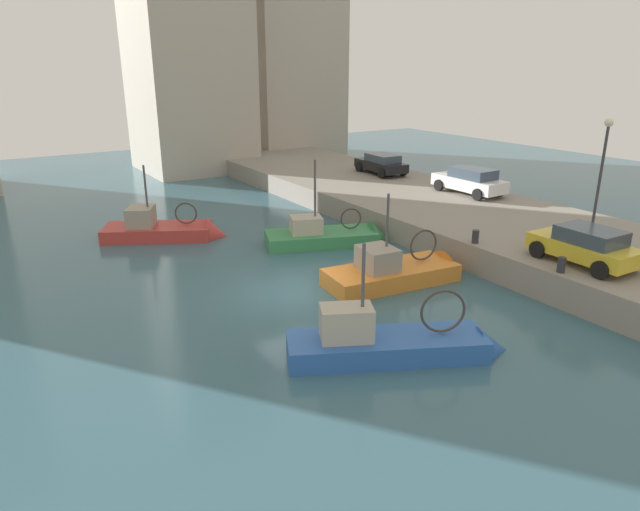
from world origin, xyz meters
TOP-DOWN VIEW (x-y plane):
  - water_surface at (0.00, 0.00)m, footprint 80.00×80.00m
  - quay_wall at (11.50, 0.00)m, footprint 9.00×56.00m
  - fishing_boat_red at (-1.93, 9.33)m, footprint 6.13×4.49m
  - fishing_boat_blue at (0.03, -5.90)m, footprint 6.63×4.30m
  - fishing_boat_green at (4.39, 4.26)m, footprint 6.28×3.92m
  - fishing_boat_orange at (3.98, -1.34)m, footprint 6.20×2.80m
  - parked_car_white at (13.93, 4.60)m, footprint 1.97×4.29m
  - parked_car_yellow at (8.81, -5.89)m, footprint 2.03×3.85m
  - parked_car_black at (13.41, 11.90)m, footprint 2.07×4.03m
  - mooring_bollard_south at (7.35, -6.00)m, footprint 0.28×0.28m
  - mooring_bollard_mid at (7.35, -2.00)m, footprint 0.28×0.28m
  - quay_streetlamp at (13.00, -3.50)m, footprint 0.36×0.36m
  - waterfront_building_west_mid at (15.83, 28.71)m, footprint 8.33×7.92m
  - waterfront_building_central at (6.00, 26.64)m, footprint 8.18×8.68m

SIDE VIEW (x-z plane):
  - water_surface at x=0.00m, z-range 0.00..0.00m
  - fishing_boat_green at x=4.39m, z-range -2.38..2.58m
  - fishing_boat_orange at x=3.98m, z-range -2.15..2.40m
  - fishing_boat_red at x=-1.93m, z-range -2.13..2.40m
  - fishing_boat_blue at x=0.03m, z-range -2.00..2.27m
  - quay_wall at x=11.50m, z-range 0.00..1.20m
  - mooring_bollard_south at x=7.35m, z-range 1.20..1.75m
  - mooring_bollard_mid at x=7.35m, z-range 1.20..1.75m
  - parked_car_black at x=13.41m, z-range 1.22..2.54m
  - parked_car_yellow at x=8.81m, z-range 1.22..2.60m
  - parked_car_white at x=13.93m, z-range 1.21..2.67m
  - quay_streetlamp at x=13.00m, z-range 2.04..6.87m
  - waterfront_building_west_mid at x=15.83m, z-range 0.02..17.77m
  - waterfront_building_central at x=6.00m, z-range 0.02..23.78m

